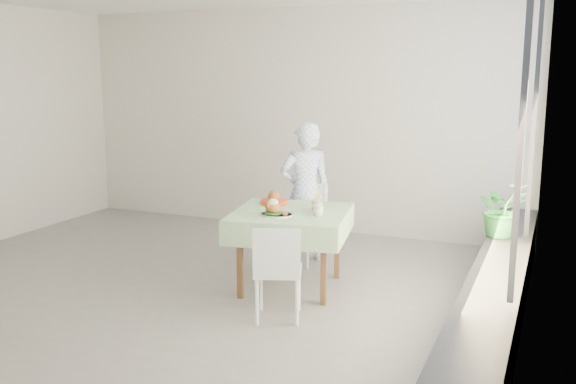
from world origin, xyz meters
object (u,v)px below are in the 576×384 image
at_px(diner, 305,193).
at_px(chair_near, 278,290).
at_px(main_dish, 275,210).
at_px(cafe_table, 291,241).
at_px(juice_cup_orange, 317,204).
at_px(chair_far, 302,238).
at_px(potted_plant, 502,208).

bearing_deg(diner, chair_near, 70.65).
relative_size(chair_near, diner, 0.53).
bearing_deg(main_dish, cafe_table, 73.71).
height_order(cafe_table, juice_cup_orange, juice_cup_orange).
distance_m(chair_far, juice_cup_orange, 1.00).
bearing_deg(chair_near, juice_cup_orange, 88.46).
bearing_deg(diner, potted_plant, 144.34).
bearing_deg(cafe_table, diner, 102.96).
xyz_separation_m(chair_near, diner, (-0.40, 1.60, 0.50)).
height_order(chair_far, main_dish, main_dish).
distance_m(diner, main_dish, 1.09).
distance_m(chair_near, diner, 1.73).
xyz_separation_m(cafe_table, chair_near, (0.20, -0.74, -0.21)).
relative_size(chair_near, juice_cup_orange, 2.74).
bearing_deg(chair_far, potted_plant, -1.04).
height_order(diner, main_dish, diner).
bearing_deg(cafe_table, main_dish, -106.29).
distance_m(cafe_table, chair_near, 0.80).
xyz_separation_m(chair_far, main_dish, (0.15, -1.04, 0.53)).
bearing_deg(chair_far, chair_near, -75.22).
bearing_deg(main_dish, chair_far, 98.02).
relative_size(cafe_table, chair_near, 1.50).
xyz_separation_m(diner, main_dish, (0.13, -1.08, 0.04)).
bearing_deg(chair_near, chair_far, 104.78).
distance_m(diner, juice_cup_orange, 0.88).
distance_m(main_dish, potted_plant, 2.12).
relative_size(chair_far, main_dish, 2.85).
distance_m(diner, potted_plant, 2.00).
xyz_separation_m(cafe_table, chair_far, (-0.21, 0.81, -0.20)).
height_order(main_dish, potted_plant, potted_plant).
bearing_deg(potted_plant, cafe_table, -156.65).
bearing_deg(chair_near, diner, 103.95).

